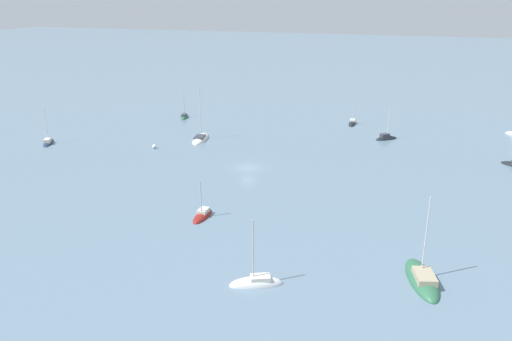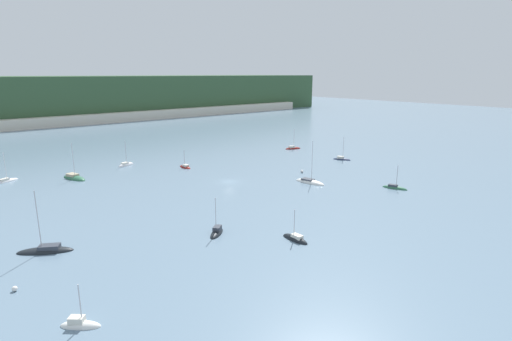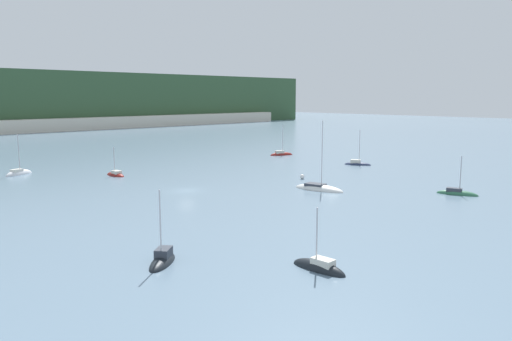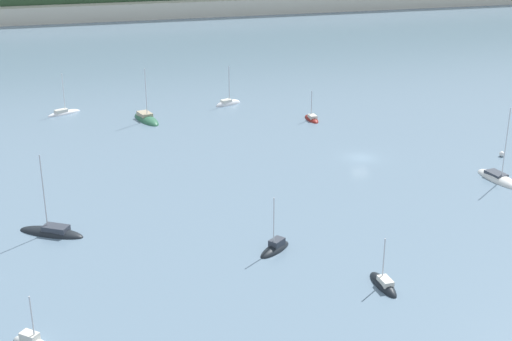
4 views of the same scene
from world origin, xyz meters
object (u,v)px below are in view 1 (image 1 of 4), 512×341
(sailboat_6, at_px, (184,117))
(sailboat_10, at_px, (202,216))
(sailboat_1, at_px, (422,280))
(sailboat_3, at_px, (201,139))
(sailboat_9, at_px, (352,124))
(sailboat_4, at_px, (48,143))
(mooring_buoy_1, at_px, (154,146))
(sailboat_0, at_px, (256,284))
(sailboat_7, at_px, (386,139))

(sailboat_6, relative_size, sailboat_10, 1.09)
(sailboat_1, bearing_deg, sailboat_3, 30.50)
(sailboat_1, height_order, sailboat_9, sailboat_1)
(sailboat_6, bearing_deg, sailboat_9, -97.78)
(sailboat_1, distance_m, sailboat_4, 78.32)
(sailboat_9, bearing_deg, sailboat_3, -53.17)
(mooring_buoy_1, bearing_deg, sailboat_4, 9.30)
(sailboat_0, xyz_separation_m, sailboat_6, (39.41, -64.87, 0.01))
(sailboat_9, bearing_deg, sailboat_6, -83.26)
(sailboat_4, bearing_deg, sailboat_1, -139.02)
(sailboat_6, bearing_deg, sailboat_3, -161.27)
(sailboat_3, height_order, mooring_buoy_1, sailboat_3)
(sailboat_0, height_order, sailboat_3, sailboat_3)
(sailboat_4, bearing_deg, sailboat_7, -95.94)
(sailboat_4, bearing_deg, sailboat_9, -84.76)
(sailboat_3, xyz_separation_m, sailboat_7, (-36.61, -12.04, 0.07))
(sailboat_7, distance_m, mooring_buoy_1, 47.35)
(sailboat_0, distance_m, sailboat_4, 66.56)
(sailboat_1, relative_size, sailboat_10, 1.77)
(sailboat_1, xyz_separation_m, sailboat_4, (72.31, -30.10, 0.04))
(sailboat_1, bearing_deg, sailboat_7, -7.84)
(sailboat_7, height_order, sailboat_9, sailboat_7)
(sailboat_4, xyz_separation_m, sailboat_7, (-64.70, -24.16, 0.00))
(sailboat_0, bearing_deg, sailboat_6, -82.17)
(sailboat_3, xyz_separation_m, sailboat_10, (-15.62, 34.59, 0.02))
(sailboat_1, relative_size, sailboat_4, 1.30)
(sailboat_9, relative_size, sailboat_10, 1.03)
(sailboat_3, distance_m, sailboat_7, 38.54)
(sailboat_7, distance_m, sailboat_10, 51.13)
(sailboat_0, relative_size, sailboat_6, 1.31)
(sailboat_1, relative_size, mooring_buoy_1, 12.80)
(sailboat_10, bearing_deg, sailboat_6, -152.84)
(mooring_buoy_1, bearing_deg, sailboat_3, -125.37)
(sailboat_3, bearing_deg, mooring_buoy_1, 135.68)
(sailboat_0, relative_size, sailboat_9, 1.38)
(mooring_buoy_1, bearing_deg, sailboat_1, 146.15)
(sailboat_3, xyz_separation_m, sailboat_4, (28.09, 12.13, 0.07))
(sailboat_0, xyz_separation_m, sailboat_1, (-16.45, -6.09, 0.02))
(sailboat_7, bearing_deg, sailboat_9, 90.19)
(sailboat_0, relative_size, mooring_buoy_1, 10.32)
(mooring_buoy_1, bearing_deg, sailboat_6, -77.41)
(sailboat_4, bearing_deg, mooring_buoy_1, -107.12)
(sailboat_7, bearing_deg, sailboat_0, -136.66)
(sailboat_1, distance_m, sailboat_3, 61.14)
(sailboat_1, height_order, sailboat_10, sailboat_1)
(sailboat_1, relative_size, sailboat_6, 1.63)
(sailboat_9, xyz_separation_m, sailboat_10, (12.59, 57.18, 0.00))
(sailboat_4, bearing_deg, sailboat_0, -149.36)
(sailboat_6, relative_size, sailboat_7, 0.89)
(sailboat_9, height_order, mooring_buoy_1, sailboat_9)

